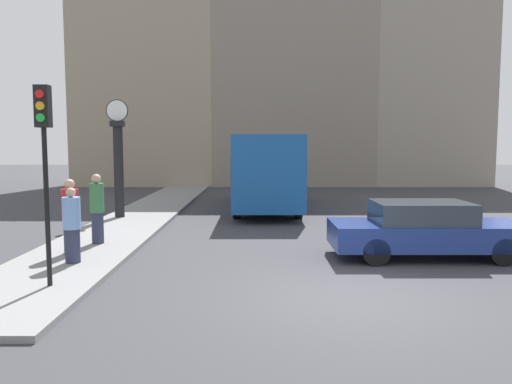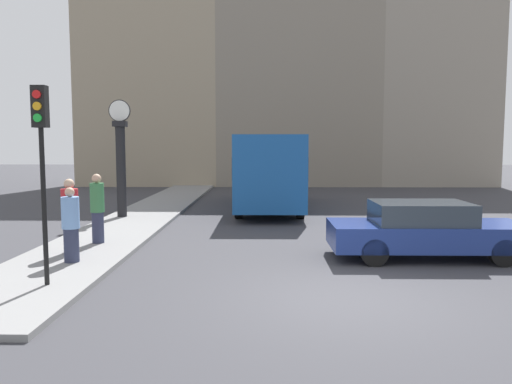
% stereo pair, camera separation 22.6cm
% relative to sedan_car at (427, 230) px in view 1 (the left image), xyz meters
% --- Properties ---
extents(ground_plane, '(120.00, 120.00, 0.00)m').
position_rel_sedan_car_xyz_m(ground_plane, '(-2.44, -3.28, -0.69)').
color(ground_plane, '#38383D').
extents(sidewalk_corner, '(2.55, 25.60, 0.12)m').
position_rel_sedan_car_xyz_m(sidewalk_corner, '(-8.45, 7.53, -0.64)').
color(sidewalk_corner, gray).
rests_on(sidewalk_corner, ground_plane).
extents(building_row, '(27.54, 5.00, 18.05)m').
position_rel_sedan_car_xyz_m(building_row, '(-2.93, 22.67, 7.63)').
color(building_row, gray).
rests_on(building_row, ground_plane).
extents(sedan_car, '(4.67, 1.79, 1.37)m').
position_rel_sedan_car_xyz_m(sedan_car, '(0.00, 0.00, 0.00)').
color(sedan_car, navy).
rests_on(sedan_car, ground_plane).
extents(bus_distant, '(2.59, 8.69, 3.09)m').
position_rel_sedan_car_xyz_m(bus_distant, '(-3.69, 9.17, 1.06)').
color(bus_distant, '#195199').
rests_on(bus_distant, ground_plane).
extents(traffic_light_near, '(0.26, 0.24, 3.69)m').
position_rel_sedan_car_xyz_m(traffic_light_near, '(-7.98, -2.81, 2.07)').
color(traffic_light_near, black).
rests_on(traffic_light_near, sidewalk_corner).
extents(street_clock, '(0.79, 0.45, 4.23)m').
position_rel_sedan_car_xyz_m(street_clock, '(-9.10, 6.10, 1.45)').
color(street_clock, black).
rests_on(street_clock, sidewalk_corner).
extents(pedestrian_green_hoodie, '(0.37, 0.37, 1.85)m').
position_rel_sedan_car_xyz_m(pedestrian_green_hoodie, '(-8.35, 1.21, 0.35)').
color(pedestrian_green_hoodie, '#2D334C').
rests_on(pedestrian_green_hoodie, sidewalk_corner).
extents(pedestrian_red_top, '(0.40, 0.40, 1.81)m').
position_rel_sedan_car_xyz_m(pedestrian_red_top, '(-8.59, -0.05, 0.32)').
color(pedestrian_red_top, '#2D334C').
rests_on(pedestrian_red_top, sidewalk_corner).
extents(pedestrian_blue_stripe, '(0.39, 0.39, 1.68)m').
position_rel_sedan_car_xyz_m(pedestrian_blue_stripe, '(-8.21, -0.98, 0.25)').
color(pedestrian_blue_stripe, '#2D334C').
rests_on(pedestrian_blue_stripe, sidewalk_corner).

